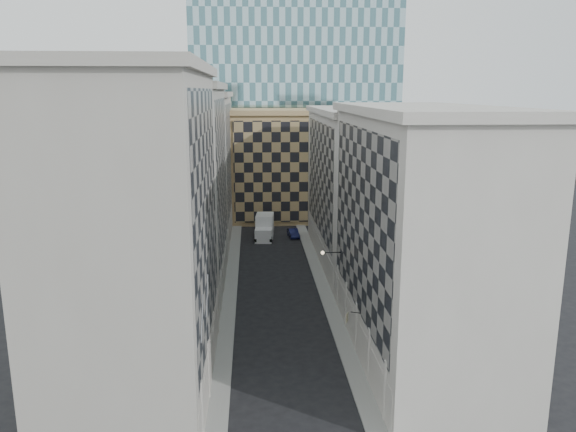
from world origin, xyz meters
name	(u,v)px	position (x,y,z in m)	size (l,w,h in m)	color
sidewalk_west	(230,292)	(-5.25, 30.00, 0.07)	(1.50, 100.00, 0.15)	gray
sidewalk_east	(325,290)	(5.25, 30.00, 0.07)	(1.50, 100.00, 0.15)	gray
bldg_left_a	(139,232)	(-10.88, 11.00, 11.82)	(10.80, 22.80, 23.70)	#A29C92
bldg_left_b	(178,188)	(-10.88, 33.00, 11.32)	(10.80, 22.80, 22.70)	gray
bldg_left_c	(197,166)	(-10.88, 55.00, 10.83)	(10.80, 22.80, 21.70)	#A29C92
bldg_right_a	(417,234)	(10.88, 15.00, 10.32)	(10.80, 26.80, 20.70)	#BBB5AC
bldg_right_b	(357,186)	(10.89, 42.00, 9.85)	(10.80, 28.80, 19.70)	#BBB5AC
tan_block	(279,164)	(2.00, 67.90, 9.44)	(16.80, 14.80, 18.80)	tan
church_tower	(264,63)	(0.00, 82.00, 26.95)	(7.20, 7.20, 51.50)	#2A2521
flagpoles_left	(205,306)	(-5.90, 6.00, 8.00)	(0.10, 6.33, 2.33)	gray
bracket_lamp	(324,253)	(4.38, 24.00, 6.20)	(1.98, 0.36, 0.36)	black
box_truck	(264,228)	(-0.89, 53.54, 1.52)	(3.13, 6.56, 3.49)	white
dark_car	(293,233)	(3.50, 53.72, 0.65)	(1.38, 3.96, 1.31)	#10143C
shop_sign	(348,317)	(4.96, 13.39, 3.83)	(1.26, 0.69, 0.80)	black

